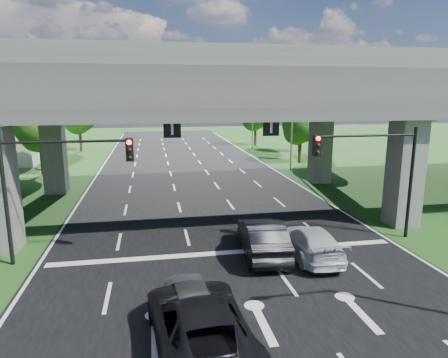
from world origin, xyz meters
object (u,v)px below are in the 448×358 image
object	(u,v)px
signal_left	(55,174)
car_white	(310,242)
streetlight_beyond	(250,107)
signal_right	(376,163)
car_silver	(190,297)
car_dark	(262,237)
car_trailing	(200,324)
streetlight_far	(289,112)

from	to	relation	value
signal_left	car_white	xyz separation A→B (m)	(11.61, -1.58, -3.44)
streetlight_beyond	car_white	bearing A→B (deg)	-99.51
signal_right	car_silver	size ratio (longest dim) A/B	1.48
streetlight_beyond	signal_right	bearing A→B (deg)	-93.61
streetlight_beyond	car_dark	distance (m)	38.29
car_trailing	streetlight_beyond	bearing A→B (deg)	-109.96
car_dark	car_white	xyz separation A→B (m)	(2.21, -0.64, -0.14)
streetlight_beyond	car_white	distance (m)	38.50
car_silver	car_dark	size ratio (longest dim) A/B	0.77
streetlight_beyond	car_dark	size ratio (longest dim) A/B	1.91
streetlight_far	car_dark	xyz separation A→B (m)	(-8.51, -21.00, -4.96)
signal_left	streetlight_far	size ratio (longest dim) A/B	0.60
car_dark	car_silver	bearing A→B (deg)	55.65
signal_left	car_trailing	world-z (taller)	signal_left
car_white	car_silver	bearing A→B (deg)	36.29
signal_right	car_silver	bearing A→B (deg)	-150.43
signal_left	streetlight_beyond	size ratio (longest dim) A/B	0.60
signal_right	car_white	size ratio (longest dim) A/B	1.21
streetlight_far	car_trailing	xyz separation A→B (m)	(-12.37, -27.82, -4.96)
streetlight_beyond	car_silver	distance (m)	43.97
streetlight_far	car_trailing	bearing A→B (deg)	-113.97
streetlight_beyond	car_trailing	bearing A→B (deg)	-105.77
signal_right	car_trailing	xyz separation A→B (m)	(-10.10, -7.76, -3.30)
streetlight_far	car_trailing	world-z (taller)	streetlight_far
car_silver	streetlight_beyond	bearing A→B (deg)	-110.47
streetlight_far	car_dark	bearing A→B (deg)	-112.07
signal_left	car_dark	xyz separation A→B (m)	(9.41, -0.94, -3.29)
signal_right	car_silver	world-z (taller)	signal_right
car_silver	car_white	world-z (taller)	car_white
car_silver	car_white	size ratio (longest dim) A/B	0.82
car_white	streetlight_far	bearing A→B (deg)	-104.26
car_silver	car_dark	world-z (taller)	car_dark
signal_right	streetlight_beyond	size ratio (longest dim) A/B	0.60
streetlight_beyond	car_silver	size ratio (longest dim) A/B	2.47
signal_right	car_white	xyz separation A→B (m)	(-4.03, -1.58, -3.44)
car_dark	car_white	world-z (taller)	car_dark
signal_right	streetlight_beyond	distance (m)	36.17
streetlight_far	car_white	world-z (taller)	streetlight_far
signal_right	car_dark	bearing A→B (deg)	-171.41
signal_left	car_silver	distance (m)	8.67
car_silver	car_trailing	distance (m)	1.98
signal_right	signal_left	size ratio (longest dim) A/B	1.00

